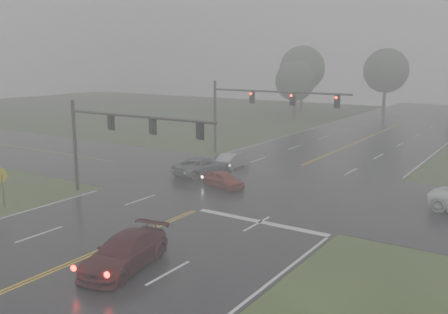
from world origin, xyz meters
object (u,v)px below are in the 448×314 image
Objects in this scene: sedan_maroon at (125,268)px; sedan_red at (223,188)px; sedan_silver at (232,168)px; car_grey at (203,175)px; signal_gantry_near at (113,131)px; signal_gantry_far at (254,104)px.

sedan_red is at bearing 95.50° from sedan_maroon.
sedan_red is at bearing 112.87° from sedan_silver.
car_grey is 9.99m from signal_gantry_near.
car_grey is at bearing 104.23° from sedan_maroon.
sedan_red is at bearing 53.08° from signal_gantry_near.
sedan_maroon is 0.37× the size of signal_gantry_far.
signal_gantry_near reaches higher than sedan_red.
sedan_maroon is 1.30× the size of sedan_silver.
signal_gantry_near is 17.81m from signal_gantry_far.
signal_gantry_far is at bearing 97.08° from sedan_maroon.
sedan_red is 0.88× the size of sedan_silver.
car_grey is at bearing 83.19° from signal_gantry_near.
car_grey is at bearing 71.53° from sedan_red.
sedan_red is 0.69× the size of car_grey.
signal_gantry_far is at bearing -82.74° from sedan_silver.
signal_gantry_near is (-1.05, -8.81, 4.59)m from car_grey.
signal_gantry_far reaches higher than sedan_maroon.
sedan_silver is (-3.01, 5.98, 0.00)m from sedan_red.
sedan_silver is (-7.17, 20.45, 0.00)m from sedan_maroon.
car_grey reaches higher than sedan_red.
signal_gantry_near is 0.87× the size of signal_gantry_far.
car_grey is 0.42× the size of signal_gantry_near.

